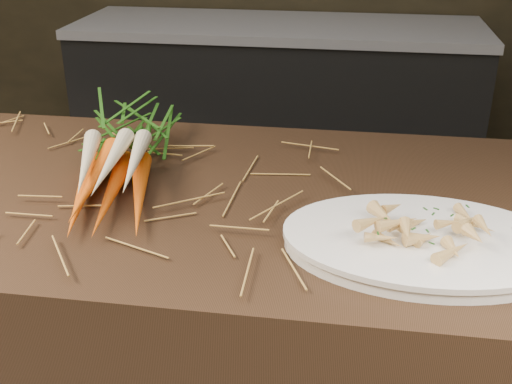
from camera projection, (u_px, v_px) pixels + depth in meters
The scene contains 5 objects.
main_counter at pixel (33, 367), 1.39m from camera, with size 2.40×0.70×0.90m, color black.
back_counter at pixel (277, 113), 3.03m from camera, with size 1.82×0.62×0.84m.
root_veg_bunch at pixel (123, 143), 1.21m from camera, with size 0.27×0.56×0.10m.
serving_platter at pixel (422, 245), 0.95m from camera, with size 0.41×0.27×0.02m, color white, non-canonical shape.
roasted_veg_heap at pixel (425, 225), 0.93m from camera, with size 0.20×0.15×0.05m, color tan, non-canonical shape.
Camera 1 is at (0.64, -0.70, 1.39)m, focal length 45.00 mm.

